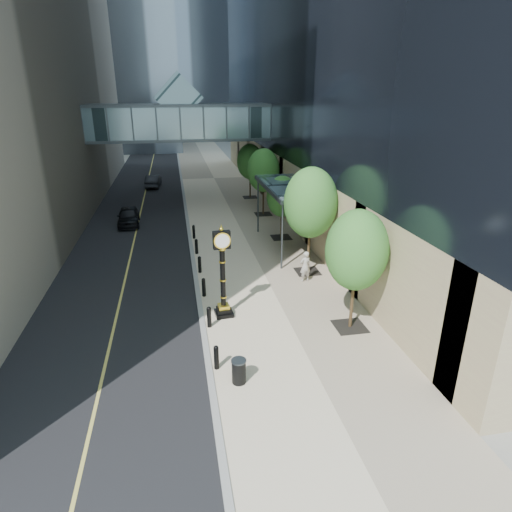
{
  "coord_description": "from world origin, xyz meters",
  "views": [
    {
      "loc": [
        -3.81,
        -12.94,
        10.1
      ],
      "look_at": [
        -0.2,
        5.98,
        2.66
      ],
      "focal_mm": 30.0,
      "sensor_mm": 36.0,
      "label": 1
    }
  ],
  "objects_px": {
    "street_clock": "(223,279)",
    "car_far": "(153,181)",
    "car_near": "(128,216)",
    "trash_bin": "(239,372)",
    "pedestrian": "(305,266)"
  },
  "relations": [
    {
      "from": "street_clock",
      "to": "car_far",
      "type": "bearing_deg",
      "value": 93.02
    },
    {
      "from": "car_near",
      "to": "car_far",
      "type": "distance_m",
      "value": 14.64
    },
    {
      "from": "trash_bin",
      "to": "car_far",
      "type": "xyz_separation_m",
      "value": [
        -4.2,
        36.16,
        0.19
      ]
    },
    {
      "from": "street_clock",
      "to": "pedestrian",
      "type": "relative_size",
      "value": 2.47
    },
    {
      "from": "street_clock",
      "to": "trash_bin",
      "type": "bearing_deg",
      "value": -95.41
    },
    {
      "from": "street_clock",
      "to": "pedestrian",
      "type": "bearing_deg",
      "value": 26.96
    },
    {
      "from": "street_clock",
      "to": "car_near",
      "type": "xyz_separation_m",
      "value": [
        -5.74,
        16.43,
        -1.26
      ]
    },
    {
      "from": "street_clock",
      "to": "car_far",
      "type": "xyz_separation_m",
      "value": [
        -4.25,
        31.0,
        -1.28
      ]
    },
    {
      "from": "pedestrian",
      "to": "car_far",
      "type": "bearing_deg",
      "value": -85.96
    },
    {
      "from": "trash_bin",
      "to": "car_far",
      "type": "bearing_deg",
      "value": 96.62
    },
    {
      "from": "trash_bin",
      "to": "street_clock",
      "type": "bearing_deg",
      "value": 89.38
    },
    {
      "from": "street_clock",
      "to": "car_near",
      "type": "height_order",
      "value": "street_clock"
    },
    {
      "from": "car_near",
      "to": "car_far",
      "type": "height_order",
      "value": "car_near"
    },
    {
      "from": "trash_bin",
      "to": "car_near",
      "type": "relative_size",
      "value": 0.22
    },
    {
      "from": "trash_bin",
      "to": "car_near",
      "type": "xyz_separation_m",
      "value": [
        -5.69,
        21.6,
        0.21
      ]
    }
  ]
}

